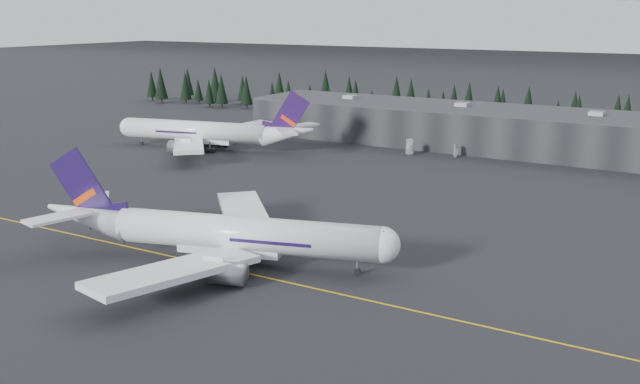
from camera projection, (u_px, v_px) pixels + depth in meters
The scene contains 8 objects.
ground at pixel (258, 271), 117.33m from camera, with size 1400.00×1400.00×0.00m, color black.
taxiline at pixel (251, 274), 115.66m from camera, with size 400.00×0.40×0.02m, color gold.
terminal at pixel (492, 129), 220.12m from camera, with size 160.00×30.00×12.60m.
treeline at pixel (525, 111), 250.71m from camera, with size 360.00×20.00×15.00m, color black.
jet_main at pixel (216, 232), 120.04m from camera, with size 62.33×56.52×18.74m.
jet_parked at pixel (212, 132), 218.63m from camera, with size 64.66×59.06×19.27m.
gse_vehicle_a at pixel (410, 153), 211.90m from camera, with size 2.26×4.90×1.36m, color silver.
gse_vehicle_b at pixel (456, 155), 208.14m from camera, with size 1.66×4.13×1.41m, color silver.
Camera 1 is at (64.93, -90.03, 41.43)m, focal length 40.00 mm.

